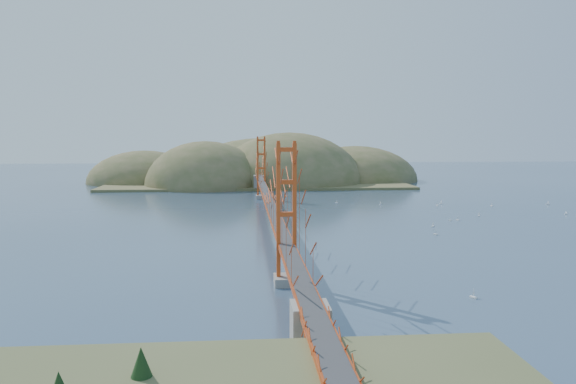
{
  "coord_description": "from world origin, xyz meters",
  "views": [
    {
      "loc": [
        -3.51,
        -74.6,
        12.3
      ],
      "look_at": [
        2.58,
        0.0,
        4.43
      ],
      "focal_mm": 35.0,
      "sensor_mm": 36.0,
      "label": 1
    }
  ],
  "objects": [
    {
      "name": "bridge",
      "position": [
        0.0,
        0.18,
        7.01
      ],
      "size": [
        2.2,
        94.4,
        12.0
      ],
      "color": "gray",
      "rests_on": "ground"
    },
    {
      "name": "sailboat_10",
      "position": [
        13.67,
        -34.96,
        0.16
      ],
      "size": [
        0.67,
        0.67,
        0.72
      ],
      "color": "white",
      "rests_on": "ground"
    },
    {
      "name": "fort",
      "position": [
        0.4,
        -47.8,
        0.67
      ],
      "size": [
        3.7,
        2.3,
        1.75
      ],
      "color": "maroon",
      "rests_on": "ground"
    },
    {
      "name": "sailboat_6",
      "position": [
        19.87,
        -9.06,
        0.15
      ],
      "size": [
        0.66,
        0.66,
        0.69
      ],
      "color": "white",
      "rests_on": "ground"
    },
    {
      "name": "sailboat_3",
      "position": [
        20.28,
        19.98,
        0.14
      ],
      "size": [
        0.51,
        0.46,
        0.57
      ],
      "color": "white",
      "rests_on": "ground"
    },
    {
      "name": "sailboat_7",
      "position": [
        31.05,
        19.93,
        0.15
      ],
      "size": [
        0.6,
        0.54,
        0.69
      ],
      "color": "white",
      "rests_on": "ground"
    },
    {
      "name": "sailboat_extra_0",
      "position": [
        38.62,
        16.59,
        0.14
      ],
      "size": [
        0.44,
        0.54,
        0.64
      ],
      "color": "white",
      "rests_on": "ground"
    },
    {
      "name": "ground",
      "position": [
        0.0,
        0.0,
        0.0
      ],
      "size": [
        320.0,
        320.0,
        0.0
      ],
      "primitive_type": "plane",
      "color": "#314762",
      "rests_on": "ground"
    },
    {
      "name": "sailboat_1",
      "position": [
        25.68,
        1.51,
        0.14
      ],
      "size": [
        0.56,
        0.56,
        0.59
      ],
      "color": "white",
      "rests_on": "ground"
    },
    {
      "name": "promontory",
      "position": [
        0.0,
        -48.5,
        0.12
      ],
      "size": [
        9.0,
        6.0,
        0.24
      ],
      "primitive_type": "cube",
      "color": "#59544C",
      "rests_on": "ground"
    },
    {
      "name": "sailboat_16",
      "position": [
        26.89,
        1.73,
        0.15
      ],
      "size": [
        0.6,
        0.6,
        0.65
      ],
      "color": "white",
      "rests_on": "ground"
    },
    {
      "name": "sailboat_14",
      "position": [
        21.53,
        -3.32,
        0.15
      ],
      "size": [
        0.65,
        0.65,
        0.68
      ],
      "color": "white",
      "rests_on": "ground"
    },
    {
      "name": "sailboat_4",
      "position": [
        31.55,
        5.4,
        0.15
      ],
      "size": [
        0.66,
        0.66,
        0.7
      ],
      "color": "white",
      "rests_on": "ground"
    },
    {
      "name": "far_headlands",
      "position": [
        2.21,
        68.52,
        0.0
      ],
      "size": [
        84.0,
        58.0,
        25.0
      ],
      "color": "olive",
      "rests_on": "ground"
    },
    {
      "name": "sailboat_12",
      "position": [
        13.08,
        22.95,
        0.14
      ],
      "size": [
        0.53,
        0.45,
        0.61
      ],
      "color": "white",
      "rests_on": "ground"
    },
    {
      "name": "approach_viaduct",
      "position": [
        0.0,
        -51.91,
        2.55
      ],
      "size": [
        1.4,
        12.0,
        3.38
      ],
      "color": "#B03B13",
      "rests_on": "ground"
    },
    {
      "name": "sailboat_17",
      "position": [
        49.17,
        17.62,
        0.15
      ],
      "size": [
        0.6,
        0.55,
        0.68
      ],
      "color": "white",
      "rests_on": "ground"
    },
    {
      "name": "sailboat_15",
      "position": [
        29.61,
        17.87,
        0.15
      ],
      "size": [
        0.55,
        0.59,
        0.66
      ],
      "color": "white",
      "rests_on": "ground"
    },
    {
      "name": "sailboat_8",
      "position": [
        45.55,
        6.13,
        0.14
      ],
      "size": [
        0.51,
        0.41,
        0.59
      ],
      "color": "white",
      "rests_on": "ground"
    }
  ]
}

